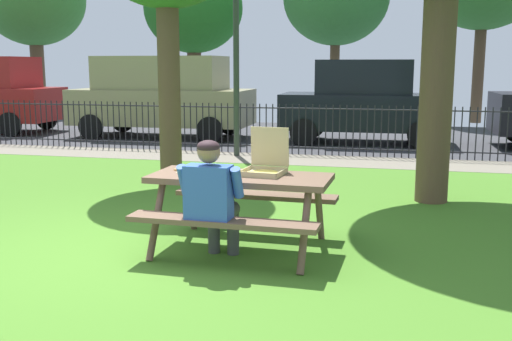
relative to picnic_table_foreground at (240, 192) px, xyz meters
The scene contains 13 objects.
ground 1.74m from the picnic_table_foreground, 137.51° to the left, with size 28.00×11.11×0.02m, color #487D26.
cobblestone_walkway 6.10m from the picnic_table_foreground, 101.39° to the left, with size 28.00×1.40×0.01m, color gray.
street_asphalt 10.16m from the picnic_table_foreground, 96.79° to the left, with size 28.00×6.84×0.01m, color #38383D.
picnic_table_foreground is the anchor object (origin of this frame).
pizza_box_open 0.37m from the picnic_table_foreground, 30.32° to the left, with size 0.45×0.47×0.46m.
pizza_slice_on_table 0.64m from the picnic_table_foreground, behind, with size 0.29×0.29×0.02m.
adult_at_table 0.52m from the picnic_table_foreground, 105.66° to the right, with size 0.62×0.60×1.19m.
iron_fence_streetside 6.76m from the picnic_table_foreground, 100.22° to the left, with size 20.37×0.03×1.05m.
lamp_post_walkway 6.81m from the picnic_table_foreground, 105.54° to the left, with size 0.28×0.28×4.70m.
parked_car_center 9.97m from the picnic_table_foreground, 116.57° to the left, with size 4.62×1.99×2.08m.
parked_car_right 8.94m from the picnic_table_foreground, 85.50° to the left, with size 3.93×1.89×1.98m.
far_tree_left 19.56m from the picnic_table_foreground, 128.63° to the left, with size 3.82×3.82×6.02m.
far_tree_midleft 16.36m from the picnic_table_foreground, 110.73° to the left, with size 3.49×3.49×5.41m.
Camera 1 is at (2.72, -5.27, 1.86)m, focal length 42.16 mm.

